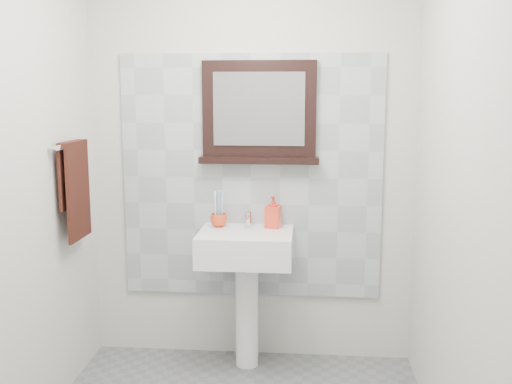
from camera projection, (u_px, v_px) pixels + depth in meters
back_wall at (251, 161)px, 3.68m from camera, size 2.00×0.01×2.50m
front_wall at (168, 260)px, 1.52m from camera, size 2.00×0.01×2.50m
left_wall at (7, 187)px, 2.69m from camera, size 0.01×2.20×2.50m
right_wall at (462, 193)px, 2.52m from camera, size 0.01×2.20×2.50m
splashback at (251, 177)px, 3.69m from camera, size 1.60×0.02×1.50m
pedestal_sink at (246, 261)px, 3.56m from camera, size 0.55×0.44×0.96m
toothbrush_cup at (219, 220)px, 3.64m from camera, size 0.11×0.11×0.08m
toothbrushes at (219, 207)px, 3.63m from camera, size 0.05×0.04×0.21m
soap_dispenser at (273, 211)px, 3.61m from camera, size 0.11×0.11×0.20m
framed_mirror at (259, 115)px, 3.59m from camera, size 0.72×0.11×0.61m
towel_bar at (72, 145)px, 3.29m from camera, size 0.07×0.40×0.03m
hand_towel at (75, 182)px, 3.32m from camera, size 0.06×0.30×0.55m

